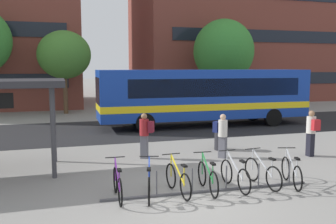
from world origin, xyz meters
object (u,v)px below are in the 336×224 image
parked_bicycle_silver_5 (262,173)px  parked_bicycle_blue_1 (149,184)px  parked_bicycle_yellow_2 (178,180)px  city_bus (204,95)px  street_tree_0 (224,51)px  parked_bicycle_silver_4 (235,175)px  parked_bicycle_green_3 (208,178)px  commuter_maroon_pack_1 (145,133)px  trash_bin (221,137)px  street_tree_2 (64,55)px  parked_bicycle_purple_0 (118,185)px  commuter_navy_pack_0 (222,133)px  commuter_red_pack_2 (311,130)px  parked_bicycle_silver_6 (291,172)px

parked_bicycle_silver_5 → parked_bicycle_blue_1: bearing=85.0°
parked_bicycle_yellow_2 → city_bus: bearing=-29.8°
city_bus → parked_bicycle_yellow_2: 11.60m
parked_bicycle_blue_1 → parked_bicycle_yellow_2: 0.80m
street_tree_0 → parked_bicycle_silver_4: bearing=-113.9°
parked_bicycle_yellow_2 → parked_bicycle_silver_5: (2.50, -0.04, 0.00)m
parked_bicycle_green_3 → commuter_maroon_pack_1: 4.16m
commuter_maroon_pack_1 → trash_bin: size_ratio=1.63×
commuter_maroon_pack_1 → street_tree_2: size_ratio=0.28×
street_tree_0 → parked_bicycle_green_3: bearing=-116.0°
city_bus → street_tree_0: (4.75, 7.65, 2.82)m
parked_bicycle_purple_0 → street_tree_0: bearing=-30.1°
parked_bicycle_silver_5 → street_tree_0: bearing=-27.2°
parked_bicycle_silver_4 → parked_bicycle_silver_5: same height
parked_bicycle_silver_5 → parked_bicycle_green_3: bearing=84.2°
street_tree_2 → parked_bicycle_green_3: bearing=-79.7°
commuter_navy_pack_0 → commuter_red_pack_2: size_ratio=0.94×
parked_bicycle_silver_5 → street_tree_2: bearing=9.6°
city_bus → parked_bicycle_silver_4: city_bus is taller
parked_bicycle_silver_5 → commuter_red_pack_2: bearing=-60.0°
parked_bicycle_purple_0 → commuter_navy_pack_0: 5.46m
commuter_maroon_pack_1 → parked_bicycle_silver_6: bearing=157.3°
parked_bicycle_yellow_2 → street_tree_2: size_ratio=0.29×
street_tree_0 → street_tree_2: size_ratio=1.20×
commuter_navy_pack_0 → commuter_red_pack_2: 3.40m
parked_bicycle_silver_6 → parked_bicycle_silver_4: bearing=100.3°
city_bus → parked_bicycle_silver_4: size_ratio=6.99×
parked_bicycle_blue_1 → parked_bicycle_green_3: bearing=-74.5°
parked_bicycle_purple_0 → parked_bicycle_blue_1: (0.79, -0.14, 0.00)m
parked_bicycle_purple_0 → parked_bicycle_silver_5: size_ratio=1.00×
commuter_red_pack_2 → trash_bin: bearing=53.6°
parked_bicycle_yellow_2 → commuter_navy_pack_0: bearing=-44.7°
city_bus → commuter_navy_pack_0: 7.49m
parked_bicycle_purple_0 → parked_bicycle_silver_5: 4.10m
parked_bicycle_blue_1 → commuter_red_pack_2: bearing=-55.2°
commuter_red_pack_2 → street_tree_0: 16.34m
parked_bicycle_purple_0 → parked_bicycle_yellow_2: (1.59, -0.06, 0.00)m
parked_bicycle_yellow_2 → commuter_navy_pack_0: 4.34m
parked_bicycle_green_3 → parked_bicycle_silver_5: same height
city_bus → parked_bicycle_yellow_2: bearing=65.5°
city_bus → parked_bicycle_blue_1: 12.03m
commuter_navy_pack_0 → street_tree_2: size_ratio=0.28×
parked_bicycle_silver_6 → street_tree_2: 19.95m
parked_bicycle_blue_1 → parked_bicycle_silver_4: (2.45, 0.04, 0.00)m
parked_bicycle_green_3 → city_bus: bearing=-17.0°
parked_bicycle_green_3 → commuter_navy_pack_0: commuter_navy_pack_0 is taller
city_bus → parked_bicycle_silver_6: 10.84m
parked_bicycle_green_3 → parked_bicycle_silver_5: 1.67m
parked_bicycle_green_3 → trash_bin: trash_bin is taller
commuter_maroon_pack_1 → street_tree_2: street_tree_2 is taller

